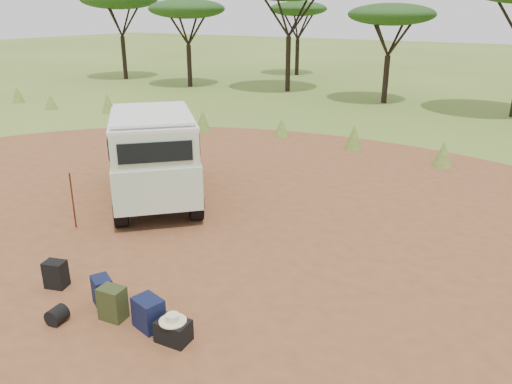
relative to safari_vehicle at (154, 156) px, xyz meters
The scene contains 13 objects.
ground 3.37m from the safari_vehicle, 35.72° to the right, with size 140.00×140.00×0.00m, color #4F7429.
dirt_clearing 3.37m from the safari_vehicle, 35.72° to the right, with size 23.00×23.00×0.01m, color brown.
grass_fringe 7.36m from the safari_vehicle, 68.41° to the left, with size 36.60×1.60×0.90m.
acacia_treeline 18.64m from the safari_vehicle, 79.47° to the left, with size 46.70×13.20×6.26m.
safari_vehicle is the anchor object (origin of this frame).
walking_staff 2.48m from the safari_vehicle, 91.65° to the right, with size 0.04×0.04×1.48m, color maroon.
backpack_black 4.50m from the safari_vehicle, 70.29° to the right, with size 0.35×0.26×0.49m, color black.
backpack_navy 4.94m from the safari_vehicle, 57.81° to the right, with size 0.37×0.27×0.49m, color #121B3A.
backpack_olive 5.33m from the safari_vehicle, 54.87° to the right, with size 0.39×0.28×0.54m, color #353D1C.
duffel_navy 5.63m from the safari_vehicle, 48.85° to the right, with size 0.44×0.33×0.50m, color #121B3A.
hard_case 6.05m from the safari_vehicle, 45.40° to the right, with size 0.47×0.34×0.34m, color black.
stuff_sack 5.48m from the safari_vehicle, 63.78° to the right, with size 0.27×0.27×0.27m, color black.
safari_hat 6.02m from the safari_vehicle, 45.40° to the right, with size 0.40×0.40×0.12m.
Camera 1 is at (5.79, -6.91, 4.54)m, focal length 35.00 mm.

